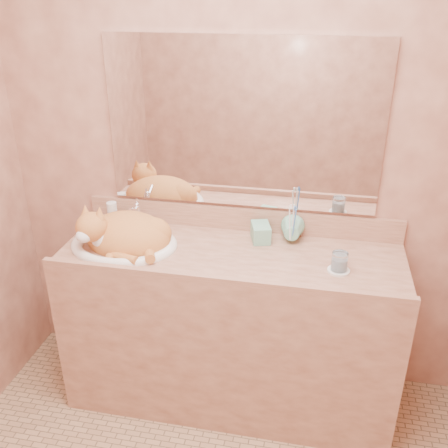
% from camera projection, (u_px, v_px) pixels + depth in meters
% --- Properties ---
extents(wall_back, '(2.40, 0.02, 2.50)m').
position_uv_depth(wall_back, '(242.00, 153.00, 2.39)').
color(wall_back, brown).
rests_on(wall_back, ground).
extents(vanity_counter, '(1.60, 0.55, 0.85)m').
position_uv_depth(vanity_counter, '(230.00, 328.00, 2.50)').
color(vanity_counter, brown).
rests_on(vanity_counter, floor).
extents(mirror, '(1.30, 0.02, 0.80)m').
position_uv_depth(mirror, '(242.00, 125.00, 2.32)').
color(mirror, white).
rests_on(mirror, wall_back).
extents(sink_basin, '(0.54, 0.47, 0.16)m').
position_uv_depth(sink_basin, '(123.00, 231.00, 2.36)').
color(sink_basin, white).
rests_on(sink_basin, vanity_counter).
extents(faucet, '(0.07, 0.11, 0.15)m').
position_uv_depth(faucet, '(137.00, 215.00, 2.53)').
color(faucet, white).
rests_on(faucet, vanity_counter).
extents(cat, '(0.46, 0.39, 0.23)m').
position_uv_depth(cat, '(123.00, 233.00, 2.36)').
color(cat, '#B46229').
rests_on(cat, sink_basin).
extents(soap_dispenser, '(0.11, 0.11, 0.19)m').
position_uv_depth(soap_dispenser, '(263.00, 229.00, 2.35)').
color(soap_dispenser, '#73B898').
rests_on(soap_dispenser, vanity_counter).
extents(toothbrush_cup, '(0.12, 0.12, 0.11)m').
position_uv_depth(toothbrush_cup, '(291.00, 236.00, 2.37)').
color(toothbrush_cup, '#73B898').
rests_on(toothbrush_cup, vanity_counter).
extents(toothbrushes, '(0.04, 0.04, 0.21)m').
position_uv_depth(toothbrushes, '(292.00, 222.00, 2.34)').
color(toothbrushes, silver).
rests_on(toothbrushes, toothbrush_cup).
extents(saucer, '(0.10, 0.10, 0.01)m').
position_uv_depth(saucer, '(338.00, 271.00, 2.17)').
color(saucer, white).
rests_on(saucer, vanity_counter).
extents(water_glass, '(0.07, 0.07, 0.08)m').
position_uv_depth(water_glass, '(340.00, 261.00, 2.15)').
color(water_glass, white).
rests_on(water_glass, saucer).
extents(lotion_bottle, '(0.05, 0.05, 0.12)m').
position_uv_depth(lotion_bottle, '(112.00, 214.00, 2.58)').
color(lotion_bottle, silver).
rests_on(lotion_bottle, vanity_counter).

